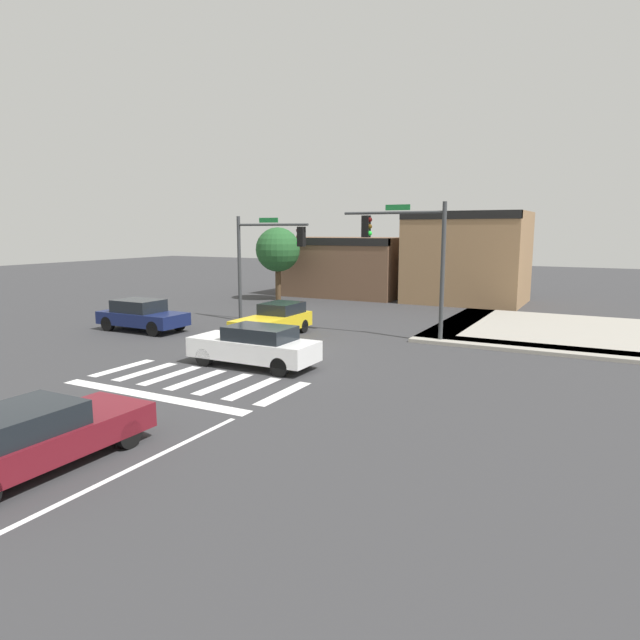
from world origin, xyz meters
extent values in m
plane|color=#353538|center=(0.00, 0.00, 0.00)|extent=(120.00, 120.00, 0.00)
cube|color=silver|center=(-3.26, -4.50, 0.00)|extent=(0.41, 2.64, 0.01)
cube|color=silver|center=(-2.17, -4.50, 0.00)|extent=(0.41, 2.64, 0.01)
cube|color=silver|center=(-1.09, -4.50, 0.00)|extent=(0.41, 2.64, 0.01)
cube|color=silver|center=(0.00, -4.50, 0.00)|extent=(0.41, 2.64, 0.01)
cube|color=silver|center=(1.09, -4.50, 0.00)|extent=(0.41, 2.64, 0.01)
cube|color=silver|center=(2.17, -4.50, 0.00)|extent=(0.41, 2.64, 0.01)
cube|color=silver|center=(3.26, -4.50, 0.00)|extent=(0.41, 2.64, 0.01)
cube|color=white|center=(0.00, -6.50, 0.00)|extent=(6.80, 0.50, 0.01)
cube|color=white|center=(0.00, -9.50, 0.00)|extent=(0.16, 2.00, 0.01)
cylinder|color=yellow|center=(1.27, -8.49, 0.00)|extent=(0.93, 0.93, 0.01)
cylinder|color=white|center=(1.07, -8.49, 0.01)|extent=(0.15, 0.15, 0.00)
cylinder|color=white|center=(1.48, -8.49, 0.01)|extent=(0.15, 0.15, 0.00)
cube|color=white|center=(1.27, -8.49, 0.01)|extent=(0.42, 0.04, 0.00)
cube|color=#9E998E|center=(9.00, 5.20, 0.07)|extent=(10.00, 1.60, 0.15)
cube|color=#9E998E|center=(4.80, 10.00, 0.07)|extent=(1.60, 10.00, 0.15)
cube|color=#9E998E|center=(9.00, 10.00, 0.07)|extent=(10.00, 10.00, 0.15)
cube|color=brown|center=(-5.72, 18.64, 2.08)|extent=(8.55, 5.29, 4.16)
cube|color=black|center=(-5.72, 16.20, 3.91)|extent=(8.55, 0.50, 0.50)
cube|color=#93704C|center=(2.95, 18.87, 2.92)|extent=(7.30, 5.74, 5.84)
cube|color=black|center=(2.95, 16.20, 5.59)|extent=(7.30, 0.50, 0.50)
cylinder|color=#383A3D|center=(5.22, 4.95, 2.93)|extent=(0.18, 0.18, 5.86)
cylinder|color=#383A3D|center=(2.98, 4.95, 5.43)|extent=(4.49, 0.12, 0.12)
cube|color=black|center=(1.76, 4.95, 4.86)|extent=(0.32, 0.32, 0.95)
sphere|color=#470A0A|center=(1.93, 4.95, 5.15)|extent=(0.22, 0.22, 0.22)
sphere|color=#4C330C|center=(1.93, 4.95, 4.86)|extent=(0.22, 0.22, 0.22)
sphere|color=#1ED833|center=(1.93, 4.95, 4.56)|extent=(0.22, 0.22, 0.22)
cube|color=#197233|center=(3.20, 4.95, 5.65)|extent=(1.10, 0.03, 0.24)
cylinder|color=#383A3D|center=(-5.70, 5.79, 2.70)|extent=(0.18, 0.18, 5.40)
cylinder|color=#383A3D|center=(-3.66, 5.79, 4.96)|extent=(4.08, 0.12, 0.12)
cube|color=black|center=(-2.00, 5.79, 4.39)|extent=(0.32, 0.32, 0.95)
sphere|color=#470A0A|center=(-2.17, 5.79, 4.68)|extent=(0.22, 0.22, 0.22)
sphere|color=#4C330C|center=(-2.17, 5.79, 4.39)|extent=(0.22, 0.22, 0.22)
sphere|color=#1ED833|center=(-2.17, 5.79, 4.09)|extent=(0.22, 0.22, 0.22)
cube|color=#197233|center=(-3.87, 5.79, 5.18)|extent=(1.10, 0.03, 0.24)
cube|color=maroon|center=(1.62, -11.22, 0.56)|extent=(1.82, 4.76, 0.57)
cube|color=black|center=(1.62, -11.65, 1.09)|extent=(1.60, 2.33, 0.49)
cylinder|color=black|center=(0.82, -9.61, 0.31)|extent=(0.22, 0.62, 0.62)
cylinder|color=black|center=(2.41, -9.61, 0.31)|extent=(0.22, 0.62, 0.62)
cube|color=gold|center=(-1.79, 2.77, 0.61)|extent=(1.72, 4.33, 0.65)
cube|color=black|center=(-1.79, 3.61, 1.18)|extent=(1.51, 1.86, 0.50)
cylinder|color=black|center=(-1.04, 1.30, 0.31)|extent=(0.22, 0.62, 0.62)
cylinder|color=black|center=(-2.54, 1.30, 0.31)|extent=(0.22, 0.62, 0.62)
cylinder|color=black|center=(-1.04, 4.24, 0.31)|extent=(0.22, 0.62, 0.62)
cylinder|color=black|center=(-2.54, 4.24, 0.31)|extent=(0.22, 0.62, 0.62)
cube|color=white|center=(0.62, -2.20, 0.63)|extent=(4.56, 1.71, 0.68)
cube|color=black|center=(0.92, -2.20, 1.21)|extent=(2.28, 1.50, 0.48)
cylinder|color=black|center=(-0.93, -2.94, 0.32)|extent=(0.64, 0.22, 0.64)
cylinder|color=black|center=(-0.93, -1.46, 0.32)|extent=(0.64, 0.22, 0.64)
cylinder|color=black|center=(2.17, -2.94, 0.32)|extent=(0.64, 0.22, 0.64)
cylinder|color=black|center=(2.17, -1.46, 0.32)|extent=(0.64, 0.22, 0.64)
cube|color=#141E4C|center=(-7.95, 1.14, 0.61)|extent=(4.25, 1.85, 0.59)
cube|color=black|center=(-8.18, 1.14, 1.19)|extent=(2.12, 1.62, 0.57)
cylinder|color=black|center=(-6.50, 1.95, 0.35)|extent=(0.69, 0.22, 0.69)
cylinder|color=black|center=(-6.50, 0.33, 0.35)|extent=(0.69, 0.22, 0.69)
cylinder|color=black|center=(-9.39, 1.95, 0.35)|extent=(0.69, 0.22, 0.69)
cylinder|color=black|center=(-9.39, 0.33, 0.35)|extent=(0.69, 0.22, 0.69)
cylinder|color=#4C3823|center=(-8.50, 14.00, 1.40)|extent=(0.36, 0.36, 2.80)
sphere|color=#235628|center=(-8.50, 14.00, 3.40)|extent=(2.95, 2.95, 2.95)
camera|label=1|loc=(11.59, -17.98, 4.73)|focal=31.48mm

